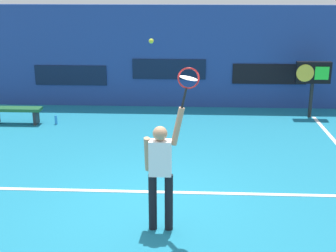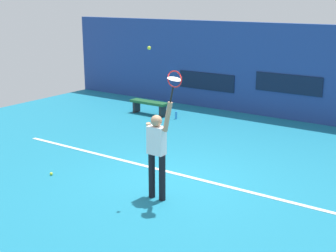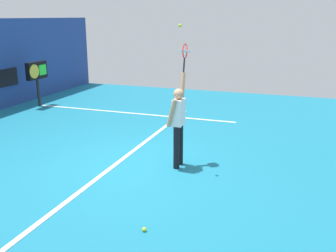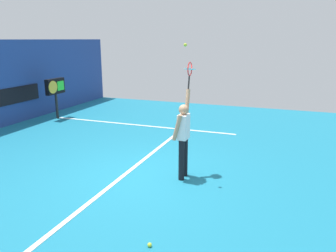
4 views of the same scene
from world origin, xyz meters
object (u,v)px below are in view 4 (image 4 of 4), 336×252
at_px(tennis_player, 183,135).
at_px(scoreboard_clock, 55,88).
at_px(tennis_ball, 185,45).
at_px(spare_ball, 150,245).
at_px(tennis_racket, 190,71).

xyz_separation_m(tennis_player, scoreboard_clock, (3.81, 6.46, 0.21)).
distance_m(tennis_ball, spare_ball, 3.88).
height_order(tennis_player, scoreboard_clock, tennis_player).
relative_size(tennis_player, spare_ball, 29.22).
bearing_deg(spare_ball, tennis_ball, 6.30).
bearing_deg(scoreboard_clock, spare_ball, -133.64).
bearing_deg(tennis_ball, spare_ball, -173.70).
bearing_deg(spare_ball, tennis_racket, 6.24).
relative_size(tennis_player, scoreboard_clock, 1.26).
bearing_deg(scoreboard_clock, tennis_ball, -121.07).
bearing_deg(tennis_ball, tennis_player, 26.32).
bearing_deg(tennis_ball, tennis_racket, 5.94).
relative_size(tennis_racket, scoreboard_clock, 0.40).
bearing_deg(tennis_player, scoreboard_clock, 59.46).
distance_m(tennis_racket, tennis_ball, 0.76).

